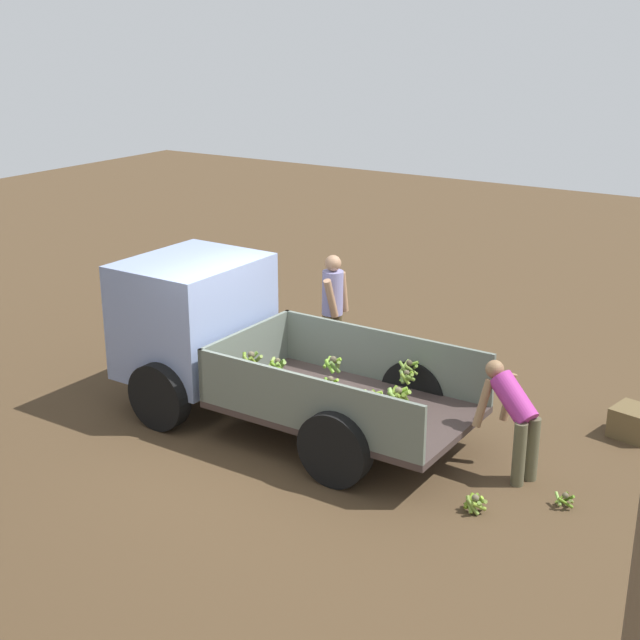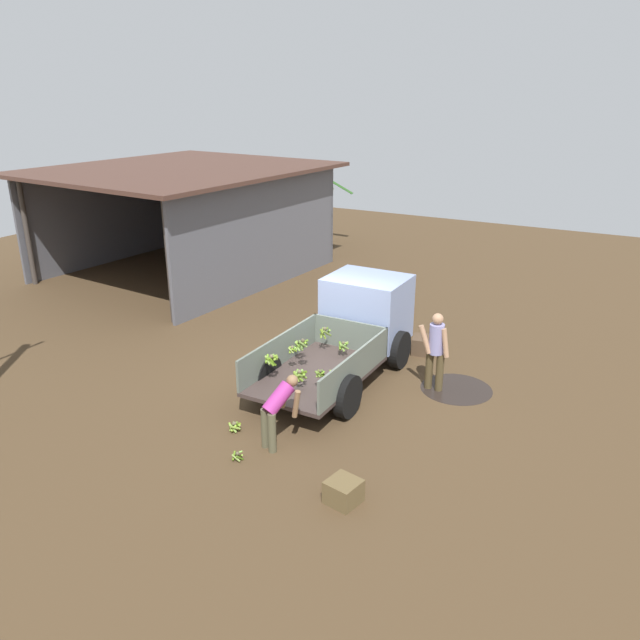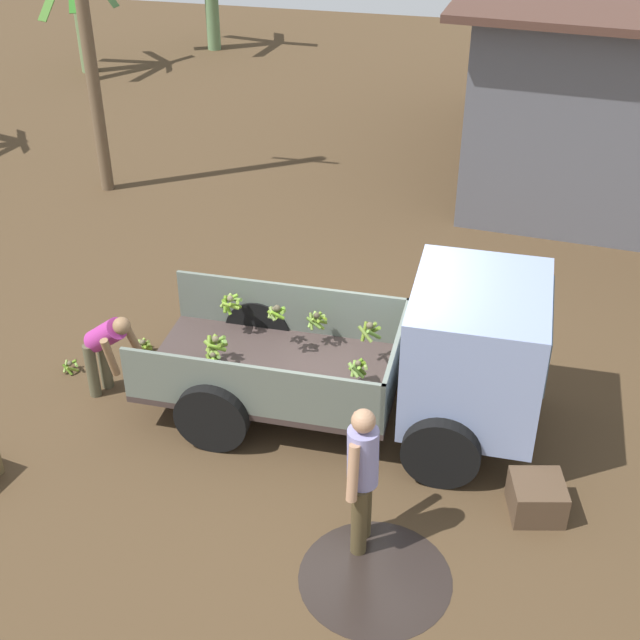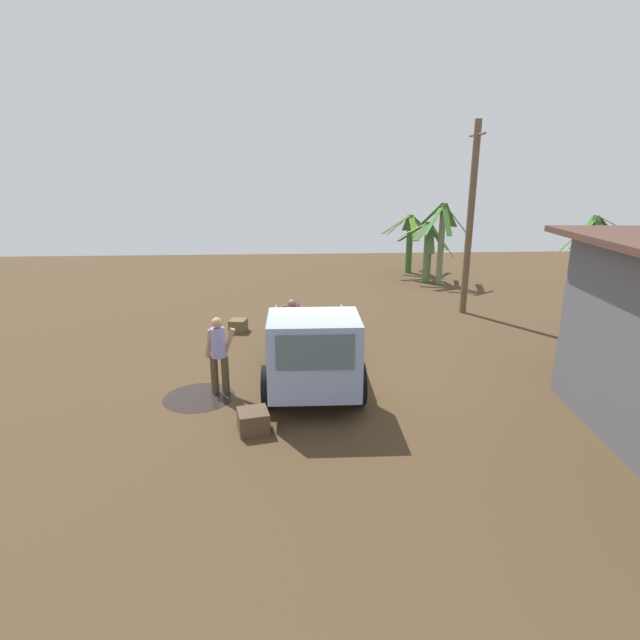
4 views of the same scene
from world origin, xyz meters
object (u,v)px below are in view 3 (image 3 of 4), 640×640
Objects in this scene: utility_pole at (83,11)px; person_worker_loading at (106,346)px; cargo_truck at (431,355)px; banana_bunch_on_ground_1 at (143,346)px; wooden_crate_1 at (537,498)px; person_foreground_visitor at (362,473)px; banana_bunch_on_ground_0 at (70,366)px.

utility_pole reaches higher than person_worker_loading.
cargo_truck is 3.64× the size of person_worker_loading.
banana_bunch_on_ground_1 is 5.35m from wooden_crate_1.
cargo_truck is 17.65× the size of banana_bunch_on_ground_1.
person_foreground_visitor is 1.33× the size of person_worker_loading.
banana_bunch_on_ground_1 is (-3.76, 0.66, -0.89)m from cargo_truck.
person_foreground_visitor is 4.62m from banana_bunch_on_ground_0.
utility_pole is (-6.32, 5.30, 2.08)m from cargo_truck.
person_worker_loading is at bearing -174.96° from cargo_truck.
cargo_truck is at bearing -9.92° from banana_bunch_on_ground_1.
utility_pole is at bearing 139.67° from wooden_crate_1.
utility_pole is 6.57m from person_worker_loading.
utility_pole reaches higher than person_foreground_visitor.
banana_bunch_on_ground_1 is at bearing 38.88° from banana_bunch_on_ground_0.
person_foreground_visitor is at bearing -154.65° from wooden_crate_1.
cargo_truck is 1.89m from wooden_crate_1.
banana_bunch_on_ground_1 is at bearing 160.30° from wooden_crate_1.
banana_bunch_on_ground_0 is at bearing -141.12° from banana_bunch_on_ground_1.
person_foreground_visitor reaches higher than wooden_crate_1.
cargo_truck is 19.86× the size of banana_bunch_on_ground_0.
banana_bunch_on_ground_1 is (-3.34, 2.61, -0.81)m from person_foreground_visitor.
wooden_crate_1 reaches higher than banana_bunch_on_ground_0.
wooden_crate_1 is at bearing -19.70° from banana_bunch_on_ground_1.
cargo_truck is 2.73× the size of person_foreground_visitor.
cargo_truck is at bearing 26.20° from person_worker_loading.
utility_pole reaches higher than banana_bunch_on_ground_0.
wooden_crate_1 is (5.77, -1.21, 0.11)m from banana_bunch_on_ground_0.
person_foreground_visitor is (5.90, -7.25, -2.15)m from utility_pole.
utility_pole is at bearing 140.70° from cargo_truck.
person_foreground_visitor is 2.01m from wooden_crate_1.
utility_pole is 10.37m from wooden_crate_1.
utility_pole is at bearing 136.43° from person_worker_loading.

